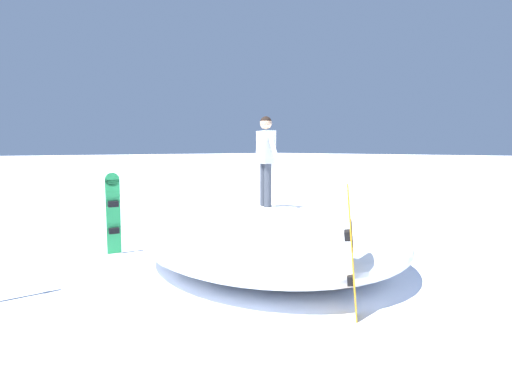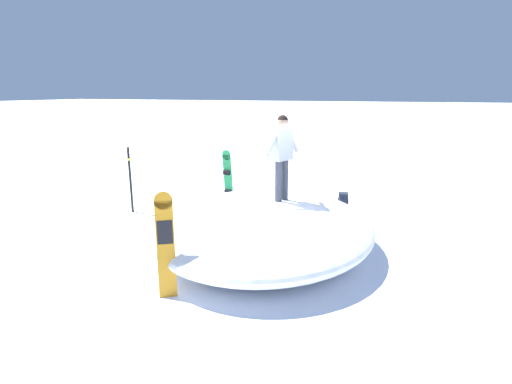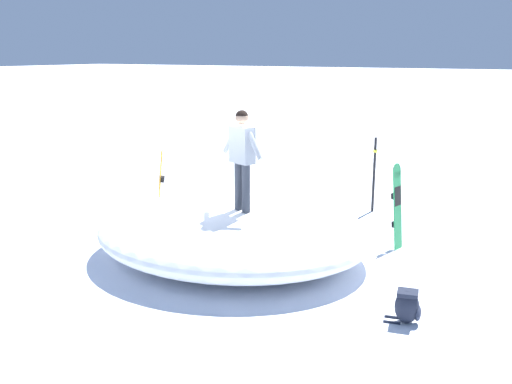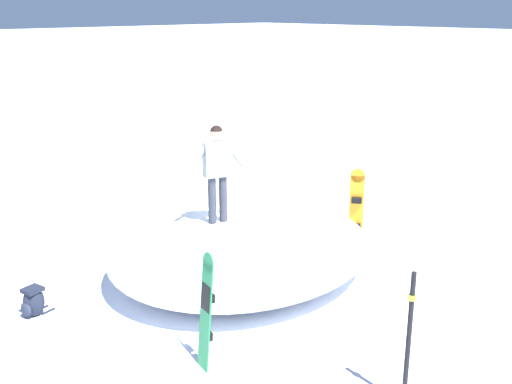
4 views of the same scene
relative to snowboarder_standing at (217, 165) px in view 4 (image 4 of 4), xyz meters
name	(u,v)px [view 4 (image 4 of 4)]	position (x,y,z in m)	size (l,w,h in m)	color
ground	(255,259)	(-0.02, -0.87, -1.98)	(240.00, 240.00, 0.00)	white
snow_mound	(242,246)	(-0.25, -0.34, -1.50)	(4.96, 4.27, 0.97)	white
snowboarder_standing	(217,165)	(0.00, 0.00, 0.00)	(0.45, 0.98, 1.69)	#333842
snowboard_primary_upright	(206,310)	(-2.14, 2.05, -1.15)	(0.29, 0.22, 1.61)	#1E8C47
snowboard_secondary_upright	(356,208)	(-1.03, -2.60, -1.13)	(0.33, 0.29, 1.66)	orange
backpack_near	(33,301)	(0.79, 3.07, -1.74)	(0.36, 0.52, 0.47)	#1E2333
trail_marker_pole	(409,337)	(-4.38, 0.87, -1.08)	(0.10, 0.10, 1.72)	black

